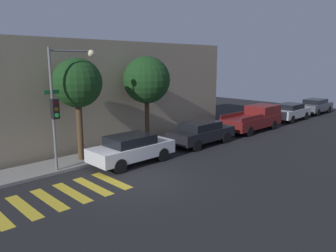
% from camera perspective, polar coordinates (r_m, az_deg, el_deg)
% --- Properties ---
extents(ground_plane, '(60.00, 60.00, 0.00)m').
position_cam_1_polar(ground_plane, '(14.61, -5.47, -9.48)').
color(ground_plane, black).
extents(sidewalk, '(26.00, 2.08, 0.14)m').
position_cam_1_polar(sidewalk, '(17.92, -14.08, -5.59)').
color(sidewalk, gray).
rests_on(sidewalk, ground).
extents(building_row, '(26.00, 6.00, 6.35)m').
position_cam_1_polar(building_row, '(21.24, -20.61, 5.18)').
color(building_row, gray).
rests_on(building_row, ground).
extents(crosswalk, '(5.17, 2.60, 0.00)m').
position_cam_1_polar(crosswalk, '(13.68, -18.20, -11.48)').
color(crosswalk, gold).
rests_on(crosswalk, ground).
extents(traffic_light_pole, '(2.64, 0.56, 5.76)m').
position_cam_1_polar(traffic_light_pole, '(15.78, -17.82, 5.27)').
color(traffic_light_pole, slate).
rests_on(traffic_light_pole, ground).
extents(sedan_near_corner, '(4.43, 1.85, 1.49)m').
position_cam_1_polar(sedan_near_corner, '(16.75, -6.35, -3.89)').
color(sedan_near_corner, silver).
rests_on(sedan_near_corner, ground).
extents(sedan_middle, '(4.58, 1.85, 1.46)m').
position_cam_1_polar(sedan_middle, '(20.49, 5.82, -1.11)').
color(sedan_middle, black).
rests_on(sedan_middle, ground).
extents(pickup_truck, '(5.49, 1.97, 1.81)m').
position_cam_1_polar(pickup_truck, '(25.50, 14.85, 1.30)').
color(pickup_truck, maroon).
rests_on(pickup_truck, ground).
extents(sedan_far_end, '(4.35, 1.83, 1.50)m').
position_cam_1_polar(sedan_far_end, '(30.67, 20.51, 2.38)').
color(sedan_far_end, '#B7BABF').
rests_on(sedan_far_end, ground).
extents(sedan_tail_of_row, '(4.49, 1.83, 1.47)m').
position_cam_1_polar(sedan_tail_of_row, '(35.64, 24.28, 3.23)').
color(sedan_tail_of_row, '#4C5156').
rests_on(sedan_tail_of_row, ground).
extents(tree_near_corner, '(2.47, 2.47, 5.33)m').
position_cam_1_polar(tree_near_corner, '(17.01, -15.50, 7.10)').
color(tree_near_corner, '#4C3823').
rests_on(tree_near_corner, ground).
extents(tree_midblock, '(2.79, 2.79, 5.46)m').
position_cam_1_polar(tree_midblock, '(19.61, -3.75, 7.95)').
color(tree_midblock, '#42301E').
rests_on(tree_midblock, ground).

